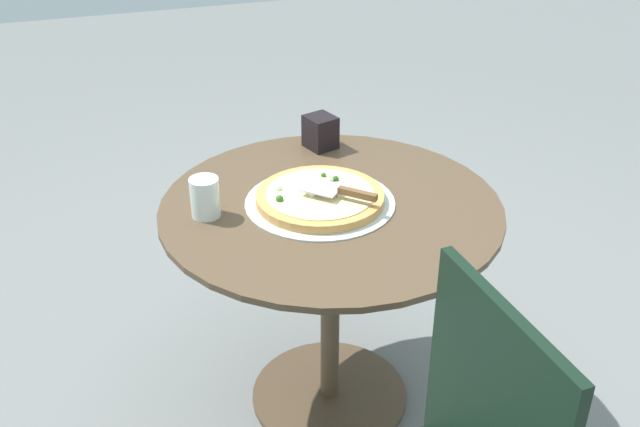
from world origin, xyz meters
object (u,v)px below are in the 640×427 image
(pizza_on_tray, at_px, (320,198))
(napkin_dispenser, at_px, (320,132))
(pizza_server, at_px, (340,191))
(drinking_cup, at_px, (205,197))
(patio_table, at_px, (331,258))

(pizza_on_tray, xyz_separation_m, napkin_dispenser, (0.34, -0.12, 0.04))
(pizza_server, relative_size, napkin_dispenser, 1.77)
(pizza_on_tray, xyz_separation_m, drinking_cup, (0.03, 0.31, 0.04))
(drinking_cup, bearing_deg, pizza_server, -102.75)
(patio_table, bearing_deg, napkin_dispenser, -14.47)
(pizza_on_tray, bearing_deg, napkin_dispenser, -19.17)
(patio_table, distance_m, napkin_dispenser, 0.44)
(pizza_on_tray, relative_size, drinking_cup, 3.81)
(patio_table, relative_size, drinking_cup, 8.67)
(napkin_dispenser, bearing_deg, patio_table, 148.54)
(patio_table, xyz_separation_m, napkin_dispenser, (0.36, -0.09, 0.23))
(drinking_cup, relative_size, napkin_dispenser, 1.05)
(pizza_server, distance_m, drinking_cup, 0.36)
(drinking_cup, bearing_deg, pizza_on_tray, -96.02)
(pizza_server, height_order, drinking_cup, drinking_cup)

